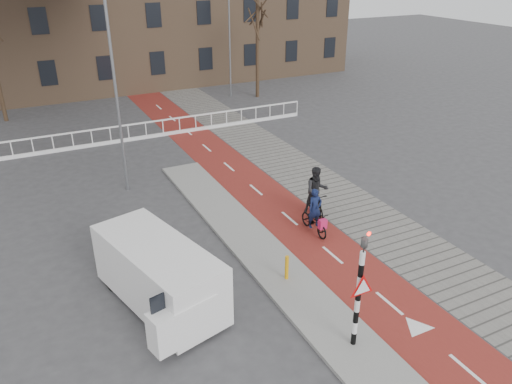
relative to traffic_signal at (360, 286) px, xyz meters
name	(u,v)px	position (x,y,z in m)	size (l,w,h in m)	color
ground	(329,299)	(0.60, 2.02, -1.99)	(120.00, 120.00, 0.00)	#38383A
bike_lane	(237,174)	(2.10, 12.02, -1.98)	(2.50, 60.00, 0.01)	maroon
sidewalk	(288,164)	(4.90, 12.02, -1.98)	(3.00, 60.00, 0.01)	slate
curb_island	(251,242)	(-0.10, 6.02, -1.93)	(1.80, 16.00, 0.12)	gray
traffic_signal	(360,286)	(0.00, 0.00, 0.00)	(0.80, 0.80, 3.68)	black
bollard	(287,267)	(-0.12, 3.40, -1.45)	(0.12, 0.12, 0.83)	orange
cyclist_near	(315,218)	(2.38, 5.67, -1.39)	(0.59, 1.68, 1.77)	black
cyclist_far	(316,197)	(3.05, 6.64, -1.09)	(1.13, 2.12, 2.16)	black
van	(159,274)	(-4.04, 4.15, -0.93)	(2.99, 4.99, 2.01)	white
railing	(73,144)	(-4.40, 19.02, -1.68)	(28.00, 0.10, 0.99)	silver
tree_right	(258,50)	(9.47, 24.49, 1.39)	(0.26, 0.26, 6.75)	black
streetlight_near	(116,93)	(-3.03, 12.61, 2.40)	(0.12, 0.12, 8.79)	slate
streetlight_right	(230,43)	(7.76, 25.50, 1.85)	(0.12, 0.12, 7.69)	slate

